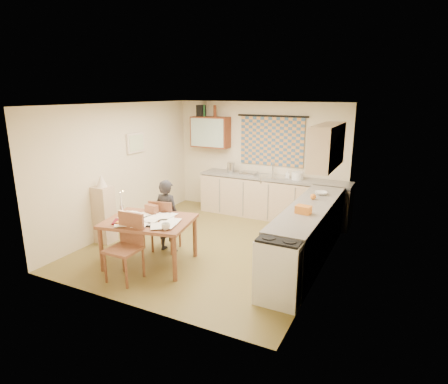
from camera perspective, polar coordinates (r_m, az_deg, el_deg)
The scene contains 44 objects.
floor at distance 6.90m, azimuth -1.82°, elevation -8.09°, with size 4.00×4.50×0.02m, color brown.
ceiling at distance 6.36m, azimuth -2.01°, elevation 13.31°, with size 4.00×4.50×0.02m, color white.
wall_back at distance 8.53m, azimuth 5.38°, elevation 5.16°, with size 4.00×0.02×2.50m, color beige.
wall_front at distance 4.73m, azimuth -15.11°, elevation -3.35°, with size 4.00×0.02×2.50m, color beige.
wall_left at distance 7.66m, azimuth -15.27°, elevation 3.58°, with size 0.02×4.50×2.50m, color beige.
wall_right at distance 5.85m, azimuth 15.66°, elevation 0.13°, with size 0.02×4.50×2.50m, color beige.
window_blind at distance 8.33m, azimuth 7.28°, elevation 7.66°, with size 1.45×0.03×1.05m, color #365878.
curtain_rod at distance 8.26m, azimuth 7.36°, elevation 11.43°, with size 0.04×0.04×1.60m, color black.
wall_cabinet at distance 8.78m, azimuth -2.07°, elevation 9.12°, with size 0.90×0.34×0.70m, color #592512.
wall_cabinet_glass at distance 8.63m, azimuth -2.61°, elevation 9.01°, with size 0.84×0.02×0.64m, color #99B2A5.
upper_cabinet_right at distance 6.30m, azimuth 15.43°, elevation 6.75°, with size 0.34×1.30×0.70m, color tan.
framed_print at distance 7.86m, azimuth -13.33°, elevation 7.31°, with size 0.04×0.50×0.40m, color beige.
print_canvas at distance 7.85m, azimuth -13.19°, elevation 7.31°, with size 0.01×0.42×0.32m, color white.
counter_back at distance 8.27m, azimuth 7.42°, elevation -0.89°, with size 3.30×0.62×0.92m.
counter_right at distance 6.35m, azimuth 12.78°, elevation -6.09°, with size 0.62×2.95×0.92m.
stove at distance 5.07m, azimuth 8.70°, elevation -11.43°, with size 0.58×0.58×0.91m.
sink at distance 8.17m, azimuth 7.37°, elevation 2.02°, with size 0.55×0.45×0.10m, color silver.
tap at distance 8.32m, azimuth 7.45°, elevation 3.52°, with size 0.03×0.03×0.28m, color silver.
dish_rack at distance 8.35m, azimuth 3.79°, elevation 2.89°, with size 0.35×0.30×0.06m, color silver.
kettle at distance 8.51m, azimuth 1.09°, elevation 3.76°, with size 0.18×0.18×0.24m, color silver.
mixing_bowl at distance 7.99m, azimuth 11.13°, elevation 2.44°, with size 0.24×0.24×0.16m, color white.
soap_bottle at distance 8.09m, azimuth 9.65°, elevation 2.73°, with size 0.10×0.10×0.17m, color white.
bowl at distance 6.90m, azimuth 14.55°, elevation -0.18°, with size 0.28×0.28×0.05m, color white.
orange_bag at distance 5.77m, azimuth 12.00°, elevation -2.64°, with size 0.22×0.16×0.12m, color orange.
fruit_orange at distance 6.55m, azimuth 13.43°, elevation -0.70°, with size 0.10×0.10×0.10m, color orange.
speaker at distance 8.86m, azimuth -3.52°, elevation 12.27°, with size 0.16×0.20×0.26m, color black.
bottle_green at distance 8.83m, azimuth -3.12°, elevation 12.27°, with size 0.07×0.07×0.26m, color #195926.
bottle_brown at distance 8.68m, azimuth -1.39°, elevation 12.24°, with size 0.07×0.07×0.26m, color #592512.
dining_table at distance 6.16m, azimuth -11.20°, elevation -7.41°, with size 1.50×1.25×0.75m.
chair_far at distance 6.66m, azimuth -8.87°, elevation -6.39°, with size 0.48×0.48×0.93m.
chair_near at distance 5.77m, azimuth -14.81°, elevation -9.98°, with size 0.45×0.45×0.99m.
person at distance 6.51m, azimuth -8.64°, elevation -3.62°, with size 0.47×0.32×1.27m, color black.
shelf_stand at distance 7.20m, azimuth -17.78°, elevation -3.28°, with size 0.32×0.30×1.05m, color tan.
lampshade at distance 7.04m, azimuth -18.19°, elevation 1.65°, with size 0.20×0.20×0.22m, color beige.
letter_rack at distance 6.26m, azimuth -10.97°, elevation -2.63°, with size 0.22×0.10×0.16m, color brown.
mug at distance 5.53m, azimuth -8.85°, elevation -5.22°, with size 0.13×0.13×0.10m, color white.
magazine at distance 6.03m, azimuth -16.53°, elevation -4.34°, with size 0.29×0.31×0.02m, color maroon.
book at distance 6.12m, azimuth -15.49°, elevation -4.02°, with size 0.22×0.26×0.02m, color orange.
orange_box at distance 5.91m, azimuth -15.53°, elevation -4.59°, with size 0.12×0.08×0.04m, color orange.
eyeglasses at distance 5.73m, azimuth -11.60°, elevation -5.11°, with size 0.13×0.04×0.02m, color black.
candle_holder at distance 6.31m, azimuth -15.32°, elevation -2.67°, with size 0.06×0.06×0.18m, color silver.
candle at distance 6.21m, azimuth -15.46°, elevation -1.02°, with size 0.02×0.02×0.22m, color white.
candle_flame at distance 6.19m, azimuth -15.16°, elevation 0.11°, with size 0.02×0.02×0.02m, color #FFCC66.
papers at distance 6.00m, azimuth -11.49°, elevation -4.08°, with size 1.20×0.99×0.03m.
Camera 1 is at (3.04, -5.58, 2.69)m, focal length 30.00 mm.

